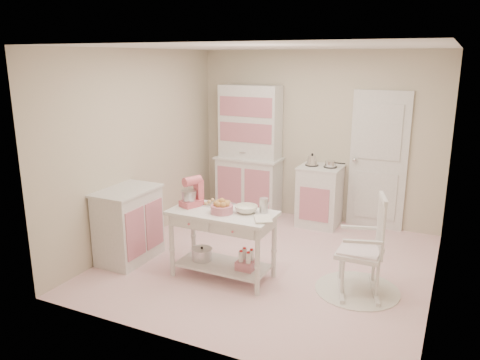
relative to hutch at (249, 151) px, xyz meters
name	(u,v)px	position (x,y,z in m)	size (l,w,h in m)	color
room_shell	(271,132)	(1.03, -1.66, 0.61)	(3.84, 3.84, 2.62)	pink
door	(378,161)	(1.98, 0.21, -0.02)	(0.82, 0.05, 2.04)	silver
hutch	(249,151)	(0.00, 0.00, 0.00)	(1.06, 0.50, 2.08)	silver
stove	(320,196)	(1.20, -0.05, -0.58)	(0.62, 0.57, 0.92)	silver
base_cabinet	(129,225)	(-0.60, -2.31, -0.58)	(0.54, 0.84, 0.92)	silver
lace_rug	(357,290)	(2.18, -1.91, -1.03)	(0.92, 0.92, 0.01)	white
rocking_chair	(360,244)	(2.18, -1.91, -0.49)	(0.48, 0.72, 1.10)	silver
work_table	(223,244)	(0.69, -2.23, -0.64)	(1.20, 0.60, 0.80)	silver
stand_mixer	(191,192)	(0.27, -2.21, -0.07)	(0.20, 0.28, 0.34)	#D55A67
cookie_tray	(218,205)	(0.54, -2.05, -0.23)	(0.34, 0.24, 0.02)	silver
bread_basket	(222,209)	(0.71, -2.28, -0.19)	(0.25, 0.25, 0.09)	#C47182
mixing_bowl	(246,209)	(0.95, -2.15, -0.20)	(0.26, 0.26, 0.08)	white
metal_pitcher	(264,205)	(1.13, -2.07, -0.16)	(0.10, 0.10, 0.17)	silver
recipe_book	(254,219)	(1.14, -2.35, -0.23)	(0.18, 0.25, 0.02)	white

